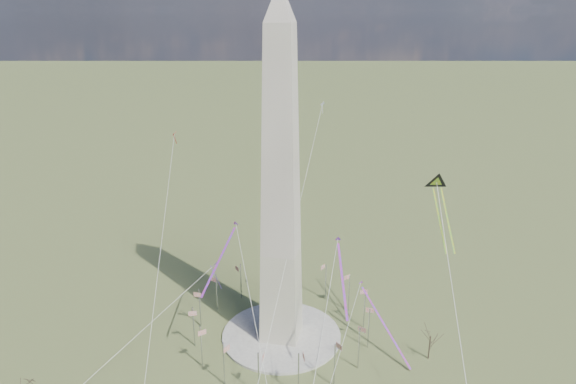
# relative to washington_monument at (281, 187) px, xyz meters

# --- Properties ---
(ground) EXTENTS (2000.00, 2000.00, 0.00)m
(ground) POSITION_rel_washington_monument_xyz_m (0.00, 0.00, -47.95)
(ground) COLOR #45592C
(ground) RESTS_ON ground
(plaza) EXTENTS (36.00, 36.00, 0.80)m
(plaza) POSITION_rel_washington_monument_xyz_m (0.00, 0.00, -47.55)
(plaza) COLOR beige
(plaza) RESTS_ON ground
(washington_monument) EXTENTS (15.56, 15.56, 100.00)m
(washington_monument) POSITION_rel_washington_monument_xyz_m (0.00, 0.00, 0.00)
(washington_monument) COLOR #B7AB99
(washington_monument) RESTS_ON plaza
(flagpole_ring) EXTENTS (54.40, 54.40, 13.00)m
(flagpole_ring) POSITION_rel_washington_monument_xyz_m (-0.00, -0.00, -40.68)
(flagpole_ring) COLOR #B5B8BC
(flagpole_ring) RESTS_ON ground
(tree_near) EXTENTS (6.37, 6.37, 11.16)m
(tree_near) POSITION_rel_washington_monument_xyz_m (43.27, -1.39, -40.00)
(tree_near) COLOR #433428
(tree_near) RESTS_ON ground
(tree_far) EXTENTS (5.32, 5.32, 9.31)m
(tree_far) POSITION_rel_washington_monument_xyz_m (-55.34, -41.26, -41.32)
(tree_far) COLOR #433428
(tree_far) RESTS_ON ground
(kite_delta_black) EXTENTS (8.95, 20.29, 16.53)m
(kite_delta_black) POSITION_rel_washington_monument_xyz_m (42.03, 11.41, -0.50)
(kite_delta_black) COLOR black
(kite_delta_black) RESTS_ON ground
(kite_diamond_purple) EXTENTS (2.56, 3.53, 10.32)m
(kite_diamond_purple) POSITION_rel_washington_monument_xyz_m (-21.21, 2.59, -28.14)
(kite_diamond_purple) COLOR #361768
(kite_diamond_purple) RESTS_ON ground
(kite_streamer_left) EXTENTS (6.37, 19.74, 13.82)m
(kite_streamer_left) POSITION_rel_washington_monument_xyz_m (18.20, -9.10, -17.67)
(kite_streamer_left) COLOR red
(kite_streamer_left) RESTS_ON ground
(kite_streamer_mid) EXTENTS (4.96, 20.51, 14.17)m
(kite_streamer_mid) POSITION_rel_washington_monument_xyz_m (-14.72, -6.69, -16.95)
(kite_streamer_mid) COLOR red
(kite_streamer_mid) RESTS_ON ground
(kite_streamer_right) EXTENTS (17.16, 18.80, 16.52)m
(kite_streamer_right) POSITION_rel_washington_monument_xyz_m (27.88, 3.34, -37.36)
(kite_streamer_right) COLOR red
(kite_streamer_right) RESTS_ON ground
(kite_small_red) EXTENTS (1.29, 1.84, 4.59)m
(kite_small_red) POSITION_rel_washington_monument_xyz_m (-43.57, 28.97, 5.91)
(kite_small_red) COLOR red
(kite_small_red) RESTS_ON ground
(kite_small_white) EXTENTS (1.48, 1.43, 4.20)m
(kite_small_white) POSITION_rel_washington_monument_xyz_m (3.66, 49.79, 14.15)
(kite_small_white) COLOR white
(kite_small_white) RESTS_ON ground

